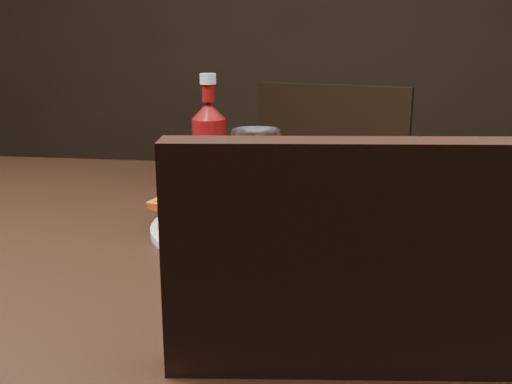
# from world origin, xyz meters

# --- Properties ---
(dining_table) EXTENTS (1.20, 0.80, 0.04)m
(dining_table) POSITION_xyz_m (0.00, 0.00, 0.73)
(dining_table) COLOR black
(dining_table) RESTS_ON ground
(chair_far) EXTENTS (0.51, 0.51, 0.04)m
(chair_far) POSITION_xyz_m (0.19, 0.96, 0.43)
(chair_far) COLOR black
(chair_far) RESTS_ON ground
(plate) EXTENTS (0.27, 0.27, 0.01)m
(plate) POSITION_xyz_m (0.05, -0.01, 0.76)
(plate) COLOR white
(plate) RESTS_ON dining_table
(sandwich_half_a) EXTENTS (0.10, 0.09, 0.02)m
(sandwich_half_a) POSITION_xyz_m (0.07, -0.00, 0.77)
(sandwich_half_a) COLOR beige
(sandwich_half_a) RESTS_ON plate
(sandwich_half_b) EXTENTS (0.09, 0.09, 0.02)m
(sandwich_half_b) POSITION_xyz_m (0.18, -0.01, 0.77)
(sandwich_half_b) COLOR beige
(sandwich_half_b) RESTS_ON plate
(fries_pile) EXTENTS (0.14, 0.14, 0.05)m
(fries_pile) POSITION_xyz_m (-0.01, -0.01, 0.78)
(fries_pile) COLOR #BE6019
(fries_pile) RESTS_ON plate
(ketchup_bottle) EXTENTS (0.06, 0.06, 0.11)m
(ketchup_bottle) POSITION_xyz_m (-0.06, 0.20, 0.81)
(ketchup_bottle) COLOR maroon
(ketchup_bottle) RESTS_ON dining_table
(tumbler) EXTENTS (0.09, 0.09, 0.12)m
(tumbler) POSITION_xyz_m (0.03, 0.12, 0.81)
(tumbler) COLOR white
(tumbler) RESTS_ON dining_table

